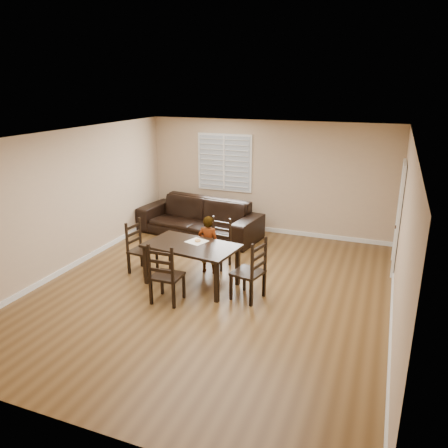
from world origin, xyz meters
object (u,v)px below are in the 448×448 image
Objects in this scene: child at (208,245)px; donut at (198,240)px; chair_far at (163,278)px; sofa at (199,218)px; dining_table at (191,249)px; chair_right at (255,273)px; chair_left at (137,248)px; chair_near at (220,244)px.

donut is (-0.04, -0.41, 0.22)m from child.
donut is at bearing -98.94° from chair_far.
donut is (0.14, 1.05, 0.31)m from chair_far.
chair_far is at bearing 80.06° from child.
donut is at bearing -58.14° from sofa.
dining_table is 2.72m from sofa.
child is 0.47m from donut.
dining_table is 1.53× the size of child.
chair_left is at bearing -84.43° from chair_right.
child is (1.32, 0.42, 0.11)m from chair_left.
chair_near is 1.92m from chair_far.
donut is (1.28, 0.01, 0.33)m from chair_left.
child is at bearing 85.05° from donut.
chair_far is 1.51m from chair_right.
chair_left is 2.51m from chair_right.
chair_far is at bearing -67.29° from sofa.
chair_far is (-0.10, -0.87, -0.20)m from dining_table.
dining_table is at bearing -97.60° from chair_far.
chair_far is 1.54m from chair_left.
dining_table is at bearing -91.48° from chair_left.
chair_near is at bearing -124.15° from chair_right.
sofa is at bearing 134.90° from chair_near.
sofa reaches higher than donut.
child is at bearing -53.01° from sofa.
sofa is (-1.13, 1.49, -0.01)m from chair_near.
chair_left is (-1.14, 1.04, -0.02)m from chair_far.
chair_left is at bearing -88.08° from sofa.
chair_far is 1.04× the size of chair_left.
donut is 0.04× the size of sofa.
chair_right is at bearing -42.43° from sofa.
dining_table is at bearing -84.82° from chair_right.
sofa is at bearing -63.92° from child.
child is (-1.16, 0.77, 0.08)m from chair_right.
child is (0.08, 0.59, -0.11)m from dining_table.
dining_table is at bearing -60.56° from sofa.
chair_left reaches higher than sofa.
dining_table is 0.90m from chair_far.
chair_right is (2.48, -0.35, 0.03)m from chair_left.
donut is at bearing -88.74° from chair_near.
sofa is (0.25, 2.35, -0.03)m from chair_left.
child is 0.39× the size of sofa.
chair_near is 1.87m from sofa.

